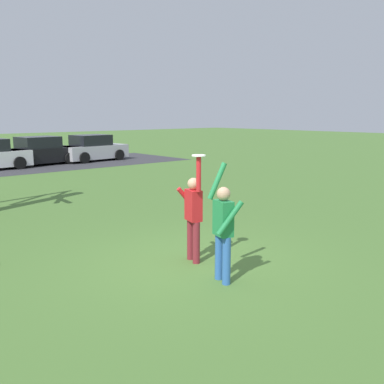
% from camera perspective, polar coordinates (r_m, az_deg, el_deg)
% --- Properties ---
extents(ground_plane, '(120.00, 120.00, 0.00)m').
position_cam_1_polar(ground_plane, '(8.51, 0.13, -9.32)').
color(ground_plane, '#4C7533').
extents(person_catcher, '(0.48, 0.59, 2.08)m').
position_cam_1_polar(person_catcher, '(8.37, 0.19, -2.66)').
color(person_catcher, maroon).
rests_on(person_catcher, ground_plane).
extents(person_defender, '(0.54, 0.63, 2.04)m').
position_cam_1_polar(person_defender, '(7.37, 4.09, -4.49)').
color(person_defender, '#3366B7').
rests_on(person_defender, ground_plane).
extents(frisbee_disc, '(0.26, 0.26, 0.02)m').
position_cam_1_polar(frisbee_disc, '(8.00, 0.88, 4.80)').
color(frisbee_disc, white).
rests_on(frisbee_disc, person_catcher).
extents(parked_car_black, '(4.27, 2.37, 1.59)m').
position_cam_1_polar(parked_car_black, '(26.18, -19.21, 4.98)').
color(parked_car_black, black).
rests_on(parked_car_black, ground_plane).
extents(parked_car_silver, '(4.27, 2.37, 1.59)m').
position_cam_1_polar(parked_car_silver, '(27.53, -12.86, 5.52)').
color(parked_car_silver, '#BCBCC1').
rests_on(parked_car_silver, ground_plane).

